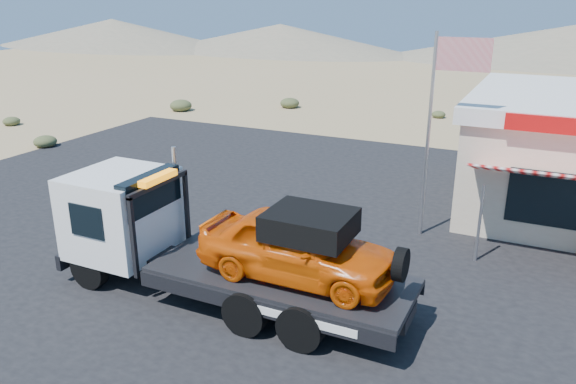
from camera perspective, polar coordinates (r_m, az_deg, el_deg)
ground at (r=15.58m, az=-7.92°, el=-7.25°), size 120.00×120.00×0.00m
asphalt_lot at (r=17.12m, az=3.26°, el=-4.51°), size 32.00×24.00×0.02m
tow_truck at (r=13.24m, az=-6.98°, el=-4.77°), size 8.59×2.55×2.87m
flagpole at (r=16.59m, az=15.03°, el=7.71°), size 1.55×0.10×6.00m
desert_scrub at (r=32.05m, az=-17.19°, el=6.57°), size 24.13×31.61×0.74m
distant_hills at (r=69.14m, az=11.09°, el=14.83°), size 126.00×48.00×4.20m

